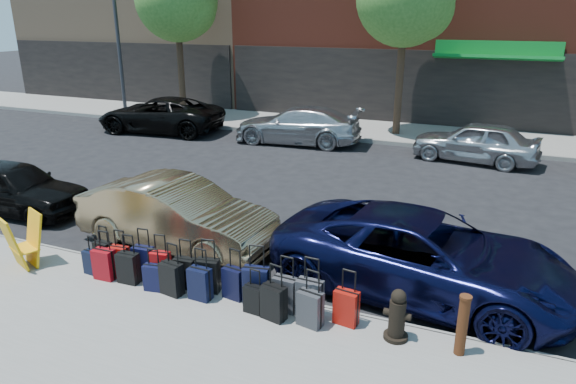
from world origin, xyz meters
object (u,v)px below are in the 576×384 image
at_px(suitcase_front_5, 208,275).
at_px(car_near_1, 177,214).
at_px(car_far_0, 160,115).
at_px(tree_center, 409,0).
at_px(tree_left, 179,2).
at_px(car_near_2, 424,255).
at_px(car_far_2, 476,142).
at_px(streetlight, 119,19).
at_px(car_far_1, 297,125).
at_px(fire_hydrant, 397,316).
at_px(display_rack, 23,241).
at_px(car_near_0, 14,187).
at_px(bollard, 462,324).

bearing_deg(suitcase_front_5, car_near_1, 127.09).
height_order(suitcase_front_5, car_far_0, car_far_0).
bearing_deg(tree_center, tree_left, 180.00).
height_order(car_near_2, car_far_2, car_near_2).
height_order(tree_left, car_far_0, tree_left).
bearing_deg(streetlight, tree_center, 2.98).
bearing_deg(car_far_1, tree_left, -115.34).
xyz_separation_m(fire_hydrant, display_rack, (-7.26, -0.41, 0.15)).
bearing_deg(car_near_0, car_far_2, -50.74).
bearing_deg(car_near_1, car_far_0, 41.32).
bearing_deg(car_far_1, streetlight, -105.64).
xyz_separation_m(streetlight, car_near_1, (10.99, -11.91, -3.91)).
bearing_deg(car_far_1, display_rack, -9.07).
bearing_deg(display_rack, fire_hydrant, 25.29).
bearing_deg(car_far_1, fire_hydrant, 23.54).
height_order(suitcase_front_5, car_near_2, car_near_2).
height_order(bollard, car_near_1, car_near_1).
bearing_deg(car_far_2, streetlight, -89.21).
distance_m(car_near_2, car_far_2, 9.80).
bearing_deg(suitcase_front_5, tree_left, 114.81).
relative_size(display_rack, car_far_0, 0.20).
relative_size(tree_left, streetlight, 0.91).
bearing_deg(car_near_0, tree_center, -34.04).
bearing_deg(suitcase_front_5, car_far_2, 61.92).
relative_size(suitcase_front_5, car_far_0, 0.18).
bearing_deg(car_near_0, fire_hydrant, -103.69).
relative_size(tree_left, fire_hydrant, 8.61).
relative_size(tree_left, car_far_0, 1.34).
relative_size(suitcase_front_5, bollard, 1.03).
bearing_deg(car_near_1, tree_center, -7.18).
relative_size(streetlight, bollard, 8.30).
bearing_deg(car_near_2, car_far_0, 59.71).
bearing_deg(tree_left, suitcase_front_5, -55.45).
bearing_deg(fire_hydrant, car_far_2, 92.42).
bearing_deg(tree_left, car_near_2, -43.32).
xyz_separation_m(car_far_0, car_far_1, (6.28, 0.36, -0.02)).
distance_m(suitcase_front_5, car_far_1, 12.02).
bearing_deg(car_near_2, car_near_1, 97.05).
distance_m(car_near_0, car_near_1, 5.08).
height_order(streetlight, display_rack, streetlight).
relative_size(display_rack, car_near_1, 0.24).
bearing_deg(tree_left, car_far_0, -77.57).
distance_m(bollard, car_near_1, 6.41).
xyz_separation_m(display_rack, car_far_2, (7.66, 12.03, 0.03)).
height_order(tree_center, car_near_1, tree_center).
xyz_separation_m(car_near_0, car_far_0, (-2.32, 9.49, 0.08)).
relative_size(tree_left, car_near_0, 1.83).
height_order(fire_hydrant, display_rack, display_rack).
xyz_separation_m(tree_left, car_far_2, (13.65, -2.80, -4.70)).
distance_m(bollard, car_far_1, 13.87).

